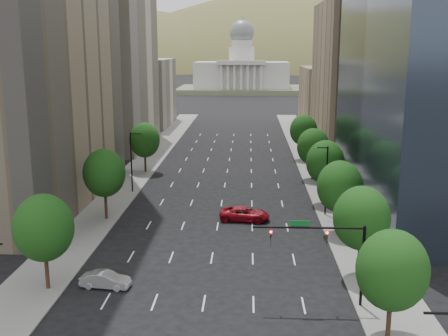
# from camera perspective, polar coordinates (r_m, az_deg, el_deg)

# --- Properties ---
(sidewalk_left) EXTENTS (6.00, 200.00, 0.15)m
(sidewalk_left) POSITION_cam_1_polar(r_m,az_deg,el_deg) (76.97, -11.87, -3.44)
(sidewalk_left) COLOR slate
(sidewalk_left) RESTS_ON ground
(sidewalk_right) EXTENTS (6.00, 200.00, 0.15)m
(sidewalk_right) POSITION_cam_1_polar(r_m,az_deg,el_deg) (75.50, 11.61, -3.74)
(sidewalk_right) COLOR slate
(sidewalk_right) RESTS_ON ground
(midrise_cream_left) EXTENTS (14.00, 30.00, 35.00)m
(midrise_cream_left) POSITION_cam_1_polar(r_m,az_deg,el_deg) (118.15, -11.59, 10.65)
(midrise_cream_left) COLOR beige
(midrise_cream_left) RESTS_ON ground
(filler_left) EXTENTS (14.00, 26.00, 18.00)m
(filler_left) POSITION_cam_1_polar(r_m,az_deg,el_deg) (150.80, -8.40, 7.89)
(filler_left) COLOR beige
(filler_left) RESTS_ON ground
(parking_tan_right) EXTENTS (14.00, 30.00, 30.00)m
(parking_tan_right) POSITION_cam_1_polar(r_m,az_deg,el_deg) (113.77, 13.64, 9.22)
(parking_tan_right) COLOR #8C7759
(parking_tan_right) RESTS_ON ground
(filler_right) EXTENTS (14.00, 26.00, 16.00)m
(filler_right) POSITION_cam_1_polar(r_m,az_deg,el_deg) (146.73, 11.09, 7.27)
(filler_right) COLOR #8C7759
(filler_right) RESTS_ON ground
(tree_right_0) EXTENTS (5.20, 5.20, 8.39)m
(tree_right_0) POSITION_cam_1_polar(r_m,az_deg,el_deg) (41.08, 17.35, -10.27)
(tree_right_0) COLOR #382316
(tree_right_0) RESTS_ON ground
(tree_right_1) EXTENTS (5.20, 5.20, 8.75)m
(tree_right_1) POSITION_cam_1_polar(r_m,az_deg,el_deg) (51.02, 14.31, -5.15)
(tree_right_1) COLOR #382316
(tree_right_1) RESTS_ON ground
(tree_right_2) EXTENTS (5.20, 5.20, 8.61)m
(tree_right_2) POSITION_cam_1_polar(r_m,az_deg,el_deg) (62.39, 12.14, -1.94)
(tree_right_2) COLOR #382316
(tree_right_2) RESTS_ON ground
(tree_right_3) EXTENTS (5.20, 5.20, 8.89)m
(tree_right_3) POSITION_cam_1_polar(r_m,az_deg,el_deg) (73.88, 10.66, 0.60)
(tree_right_3) COLOR #382316
(tree_right_3) RESTS_ON ground
(tree_right_4) EXTENTS (5.20, 5.20, 8.46)m
(tree_right_4) POSITION_cam_1_polar(r_m,az_deg,el_deg) (87.59, 9.40, 2.22)
(tree_right_4) COLOR #382316
(tree_right_4) RESTS_ON ground
(tree_right_5) EXTENTS (5.20, 5.20, 8.75)m
(tree_right_5) POSITION_cam_1_polar(r_m,az_deg,el_deg) (103.24, 8.39, 3.97)
(tree_right_5) COLOR #382316
(tree_right_5) RESTS_ON ground
(tree_left_0) EXTENTS (5.20, 5.20, 8.75)m
(tree_left_0) POSITION_cam_1_polar(r_m,az_deg,el_deg) (49.40, -18.51, -6.01)
(tree_left_0) COLOR #382316
(tree_left_0) RESTS_ON ground
(tree_left_1) EXTENTS (5.20, 5.20, 8.97)m
(tree_left_1) POSITION_cam_1_polar(r_m,az_deg,el_deg) (67.65, -12.53, -0.52)
(tree_left_1) COLOR #382316
(tree_left_1) RESTS_ON ground
(tree_left_2) EXTENTS (5.20, 5.20, 8.68)m
(tree_left_2) POSITION_cam_1_polar(r_m,az_deg,el_deg) (92.56, -8.39, 2.94)
(tree_left_2) COLOR #382316
(tree_left_2) RESTS_ON ground
(streetlight_rn) EXTENTS (1.70, 0.20, 9.00)m
(streetlight_rn) POSITION_cam_1_polar(r_m,az_deg,el_deg) (69.20, 10.72, -1.10)
(streetlight_rn) COLOR black
(streetlight_rn) RESTS_ON ground
(streetlight_ln) EXTENTS (1.70, 0.20, 9.00)m
(streetlight_ln) POSITION_cam_1_polar(r_m,az_deg,el_deg) (80.09, -9.72, 0.79)
(streetlight_ln) COLOR black
(streetlight_ln) RESTS_ON ground
(traffic_signal) EXTENTS (9.12, 0.40, 7.38)m
(traffic_signal) POSITION_cam_1_polar(r_m,az_deg,el_deg) (45.00, 11.42, -8.19)
(traffic_signal) COLOR black
(traffic_signal) RESTS_ON ground
(capitol) EXTENTS (60.00, 40.00, 35.20)m
(capitol) POSITION_cam_1_polar(r_m,az_deg,el_deg) (261.61, 1.86, 9.85)
(capitol) COLOR #596647
(capitol) RESTS_ON ground
(foothills) EXTENTS (720.00, 413.00, 263.00)m
(foothills) POSITION_cam_1_polar(r_m,az_deg,el_deg) (614.58, 5.55, 7.02)
(foothills) COLOR olive
(foothills) RESTS_ON ground
(car_silver) EXTENTS (4.59, 2.04, 1.47)m
(car_silver) POSITION_cam_1_polar(r_m,az_deg,el_deg) (50.24, -12.40, -11.45)
(car_silver) COLOR #A5A5AB
(car_silver) RESTS_ON ground
(car_red_far) EXTENTS (6.40, 3.40, 1.71)m
(car_red_far) POSITION_cam_1_polar(r_m,az_deg,el_deg) (67.08, 2.19, -4.86)
(car_red_far) COLOR maroon
(car_red_far) RESTS_ON ground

